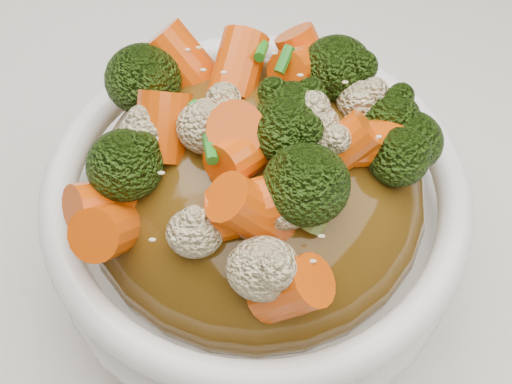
{
  "coord_description": "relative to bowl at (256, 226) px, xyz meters",
  "views": [
    {
      "loc": [
        -0.02,
        -0.27,
        1.13
      ],
      "look_at": [
        -0.02,
        -0.06,
        0.82
      ],
      "focal_mm": 55.0,
      "sensor_mm": 36.0,
      "label": 1
    }
  ],
  "objects": [
    {
      "name": "sauce_base",
      "position": [
        0.0,
        0.0,
        0.03
      ],
      "size": [
        0.19,
        0.19,
        0.09
      ],
      "primitive_type": "ellipsoid",
      "rotation": [
        0.0,
        0.0,
        0.19
      ],
      "color": "#51350D",
      "rests_on": "bowl"
    },
    {
      "name": "sesame_seeds",
      "position": [
        0.0,
        0.0,
        0.09
      ],
      "size": [
        0.17,
        0.17,
        0.01
      ],
      "primitive_type": null,
      "rotation": [
        0.0,
        0.0,
        0.19
      ],
      "color": "beige",
      "rests_on": "sauce_base"
    },
    {
      "name": "bowl",
      "position": [
        0.0,
        0.0,
        0.0
      ],
      "size": [
        0.24,
        0.24,
        0.08
      ],
      "primitive_type": null,
      "rotation": [
        0.0,
        0.0,
        0.19
      ],
      "color": "white",
      "rests_on": "tablecloth"
    },
    {
      "name": "carrots",
      "position": [
        0.0,
        0.0,
        0.09
      ],
      "size": [
        0.19,
        0.19,
        0.05
      ],
      "primitive_type": null,
      "rotation": [
        0.0,
        0.0,
        0.19
      ],
      "color": "#DD4D07",
      "rests_on": "sauce_base"
    },
    {
      "name": "broccoli",
      "position": [
        0.0,
        0.0,
        0.09
      ],
      "size": [
        0.19,
        0.19,
        0.04
      ],
      "primitive_type": null,
      "rotation": [
        0.0,
        0.0,
        0.19
      ],
      "color": "black",
      "rests_on": "sauce_base"
    },
    {
      "name": "cauliflower",
      "position": [
        0.0,
        0.0,
        0.08
      ],
      "size": [
        0.19,
        0.19,
        0.03
      ],
      "primitive_type": null,
      "rotation": [
        0.0,
        0.0,
        0.19
      ],
      "color": "beige",
      "rests_on": "sauce_base"
    },
    {
      "name": "scallions",
      "position": [
        0.0,
        0.0,
        0.09
      ],
      "size": [
        0.14,
        0.14,
        0.02
      ],
      "primitive_type": null,
      "rotation": [
        0.0,
        0.0,
        0.19
      ],
      "color": "#1E771B",
      "rests_on": "sauce_base"
    },
    {
      "name": "tablecloth",
      "position": [
        0.02,
        0.06,
        -0.06
      ],
      "size": [
        1.2,
        0.8,
        0.04
      ],
      "primitive_type": "cube",
      "color": "silver",
      "rests_on": "dining_table"
    }
  ]
}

